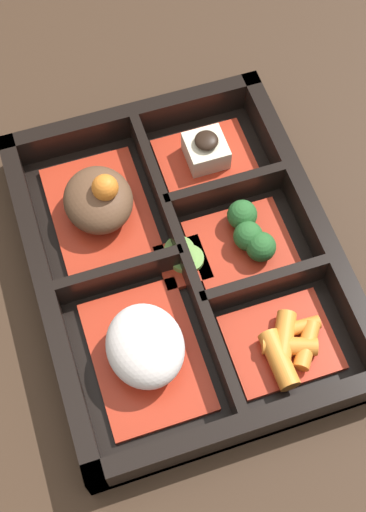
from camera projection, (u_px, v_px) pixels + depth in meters
The scene contains 9 objects.
ground_plane at pixel (183, 270), 0.58m from camera, with size 3.00×3.00×0.00m, color #382619.
bento_base at pixel (183, 267), 0.57m from camera, with size 0.29×0.23×0.01m.
bento_rim at pixel (185, 258), 0.56m from camera, with size 0.29×0.23×0.04m.
bowl_rice at pixel (145, 348), 0.51m from camera, with size 0.11×0.08×0.04m.
bowl_stew at pixel (99, 203), 0.57m from camera, with size 0.11×0.08×0.05m.
bowl_carrots at pixel (285, 345), 0.53m from camera, with size 0.07×0.08×0.02m.
bowl_greens at pixel (246, 237), 0.57m from camera, with size 0.07×0.08×0.03m.
bowl_tofu at pixel (206, 154), 0.60m from camera, with size 0.06×0.08×0.03m.
bowl_pickles at pixel (182, 258), 0.56m from camera, with size 0.04×0.04×0.01m.
Camera 1 is at (-0.24, 0.08, 0.52)m, focal length 50.00 mm.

